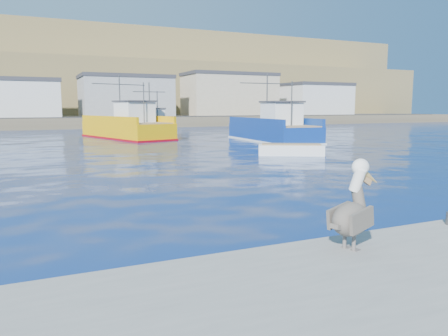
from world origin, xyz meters
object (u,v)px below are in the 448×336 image
(skiff_far, at_px, (297,128))
(pelican, at_px, (353,211))
(trawler_yellow_b, at_px, (128,128))
(boat_orange, at_px, (153,128))
(trawler_blue, at_px, (274,130))
(skiff_mid, at_px, (291,151))

(skiff_far, bearing_deg, pelican, -122.62)
(trawler_yellow_b, distance_m, boat_orange, 2.86)
(trawler_yellow_b, distance_m, skiff_far, 25.46)
(trawler_blue, relative_size, pelican, 6.87)
(pelican, bearing_deg, trawler_blue, 61.91)
(trawler_blue, bearing_deg, boat_orange, 131.79)
(boat_orange, height_order, skiff_far, boat_orange)
(trawler_yellow_b, bearing_deg, pelican, -95.67)
(trawler_yellow_b, distance_m, pelican, 39.58)
(boat_orange, distance_m, skiff_far, 22.61)
(trawler_yellow_b, height_order, skiff_mid, trawler_yellow_b)
(trawler_blue, distance_m, skiff_far, 20.00)
(trawler_blue, height_order, skiff_far, trawler_blue)
(skiff_far, bearing_deg, trawler_blue, -130.25)
(trawler_yellow_b, height_order, skiff_far, trawler_yellow_b)
(trawler_blue, height_order, pelican, trawler_blue)
(skiff_mid, height_order, pelican, pelican)
(skiff_mid, bearing_deg, trawler_blue, 64.83)
(trawler_yellow_b, bearing_deg, boat_orange, 9.93)
(trawler_yellow_b, relative_size, pelican, 7.64)
(skiff_far, bearing_deg, boat_orange, -167.09)
(trawler_yellow_b, bearing_deg, trawler_blue, -39.15)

